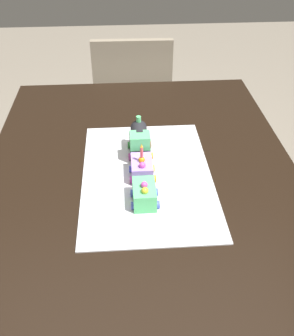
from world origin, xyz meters
name	(u,v)px	position (x,y,z in m)	size (l,w,h in m)	color
ground_plane	(143,316)	(0.00, 0.00, 0.00)	(8.00, 8.00, 0.00)	gray
dining_table	(142,203)	(0.00, 0.00, 0.63)	(1.40, 1.00, 0.74)	black
chair	(133,102)	(-1.03, 0.01, 0.47)	(0.41, 0.41, 0.86)	gray
cake_board	(147,176)	(0.00, 0.02, 0.74)	(0.60, 0.40, 0.00)	silver
cake_locomotive	(140,142)	(-0.13, 0.00, 0.79)	(0.14, 0.08, 0.12)	#232328
cake_car_gondola_lavender	(142,169)	(0.00, 0.00, 0.77)	(0.10, 0.08, 0.07)	#AD84E0
cake_car_caboose_mint_green	(145,194)	(0.12, 0.00, 0.77)	(0.10, 0.08, 0.07)	#59CC7A
birthday_candle	(142,151)	(0.00, 0.00, 0.84)	(0.01, 0.01, 0.05)	#F24C59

